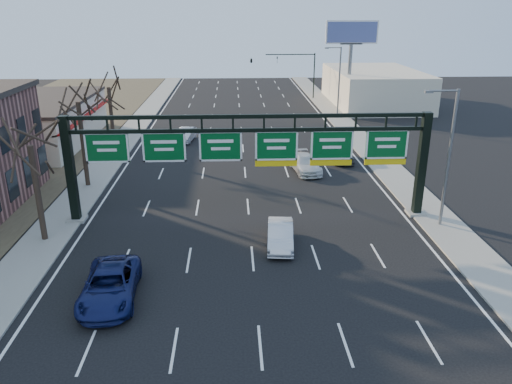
{
  "coord_description": "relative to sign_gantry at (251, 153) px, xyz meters",
  "views": [
    {
      "loc": [
        -1.03,
        -23.63,
        13.63
      ],
      "look_at": [
        0.31,
        4.39,
        3.2
      ],
      "focal_mm": 35.0,
      "sensor_mm": 36.0,
      "label": 1
    }
  ],
  "objects": [
    {
      "name": "tree_mid",
      "position": [
        -12.96,
        7.0,
        3.23
      ],
      "size": [
        3.6,
        3.6,
        9.24
      ],
      "color": "black",
      "rests_on": "sidewalk_left"
    },
    {
      "name": "cream_strip",
      "position": [
        -21.64,
        21.0,
        -2.27
      ],
      "size": [
        10.9,
        18.4,
        4.7
      ],
      "color": "beige",
      "rests_on": "ground"
    },
    {
      "name": "building_right_distant",
      "position": [
        19.84,
        42.0,
        -2.13
      ],
      "size": [
        12.0,
        20.0,
        5.0
      ],
      "primitive_type": "cube",
      "color": "beige",
      "rests_on": "ground"
    },
    {
      "name": "streetlight_far",
      "position": [
        12.31,
        32.0,
        0.45
      ],
      "size": [
        2.15,
        0.22,
        9.0
      ],
      "color": "slate",
      "rests_on": "sidewalk_right"
    },
    {
      "name": "sidewalk_left",
      "position": [
        -12.96,
        12.0,
        -4.57
      ],
      "size": [
        3.0,
        120.0,
        0.12
      ],
      "primitive_type": "cube",
      "color": "gray",
      "rests_on": "ground"
    },
    {
      "name": "car_silver_distant",
      "position": [
        -6.21,
        21.21,
        -3.92
      ],
      "size": [
        2.23,
        4.49,
        1.41
      ],
      "primitive_type": "imported",
      "rotation": [
        0.0,
        0.0,
        -0.18
      ],
      "color": "silver",
      "rests_on": "ground"
    },
    {
      "name": "car_silver_sedan",
      "position": [
        1.59,
        -4.45,
        -3.92
      ],
      "size": [
        1.86,
        4.42,
        1.42
      ],
      "primitive_type": "imported",
      "rotation": [
        0.0,
        0.0,
        -0.08
      ],
      "color": "silver",
      "rests_on": "ground"
    },
    {
      "name": "traffic_signal_mast",
      "position": [
        5.53,
        47.0,
        0.87
      ],
      "size": [
        10.16,
        0.54,
        7.0
      ],
      "color": "black",
      "rests_on": "ground"
    },
    {
      "name": "sidewalk_right",
      "position": [
        12.64,
        12.0,
        -4.57
      ],
      "size": [
        3.0,
        120.0,
        0.12
      ],
      "primitive_type": "cube",
      "color": "gray",
      "rests_on": "ground"
    },
    {
      "name": "car_white_wagon",
      "position": [
        5.13,
        9.98,
        -3.9
      ],
      "size": [
        2.72,
        5.26,
        1.46
      ],
      "primitive_type": "imported",
      "rotation": [
        0.0,
        0.0,
        0.14
      ],
      "color": "silver",
      "rests_on": "ground"
    },
    {
      "name": "car_grey_far",
      "position": [
        8.96,
        13.02,
        -3.87
      ],
      "size": [
        1.81,
        4.48,
        1.52
      ],
      "primitive_type": "imported",
      "rotation": [
        0.0,
        0.0,
        0.0
      ],
      "color": "#3E4043",
      "rests_on": "ground"
    },
    {
      "name": "billboard_right",
      "position": [
        14.84,
        36.98,
        4.43
      ],
      "size": [
        7.0,
        0.5,
        12.0
      ],
      "color": "slate",
      "rests_on": "ground"
    },
    {
      "name": "lane_markings",
      "position": [
        -0.16,
        12.0,
        -4.62
      ],
      "size": [
        21.6,
        120.0,
        0.01
      ],
      "primitive_type": "cube",
      "color": "white",
      "rests_on": "ground"
    },
    {
      "name": "tree_gantry",
      "position": [
        -12.96,
        -3.0,
        2.48
      ],
      "size": [
        3.6,
        3.6,
        8.48
      ],
      "color": "black",
      "rests_on": "sidewalk_left"
    },
    {
      "name": "ground",
      "position": [
        -0.16,
        -8.0,
        -4.63
      ],
      "size": [
        160.0,
        160.0,
        0.0
      ],
      "primitive_type": "plane",
      "color": "black",
      "rests_on": "ground"
    },
    {
      "name": "streetlight_near",
      "position": [
        12.31,
        -2.0,
        0.45
      ],
      "size": [
        2.15,
        0.22,
        9.0
      ],
      "color": "slate",
      "rests_on": "sidewalk_right"
    },
    {
      "name": "tree_far",
      "position": [
        -12.96,
        17.0,
        2.86
      ],
      "size": [
        3.6,
        3.6,
        8.86
      ],
      "color": "black",
      "rests_on": "sidewalk_left"
    },
    {
      "name": "sign_gantry",
      "position": [
        0.0,
        0.0,
        0.0
      ],
      "size": [
        24.6,
        1.2,
        7.2
      ],
      "color": "black",
      "rests_on": "ground"
    },
    {
      "name": "car_blue_suv",
      "position": [
        -7.36,
        -9.93,
        -3.85
      ],
      "size": [
        2.89,
        5.71,
        1.55
      ],
      "primitive_type": "imported",
      "rotation": [
        0.0,
        0.0,
        0.06
      ],
      "color": "#121A4F",
      "rests_on": "ground"
    }
  ]
}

